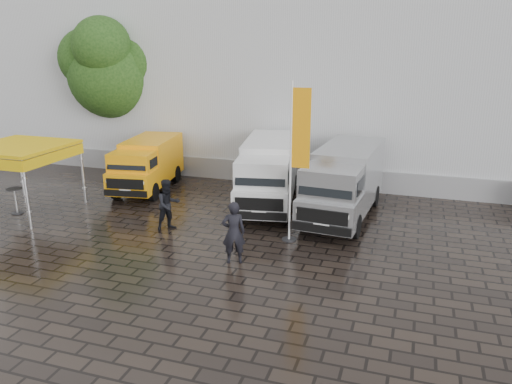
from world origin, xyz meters
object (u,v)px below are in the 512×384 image
Objects in this scene: van_white at (269,174)px; canopy_tent at (18,149)px; van_yellow at (147,166)px; flagpole at (296,154)px; person_tent at (168,205)px; van_silver at (344,184)px; person_front at (234,233)px; cocktail_table at (16,201)px.

canopy_tent is at bearing -167.90° from van_white.
van_white is at bearing -12.98° from van_yellow.
van_yellow is 5.93m from van_white.
van_white is 4.31m from flagpole.
canopy_tent is at bearing -178.30° from flagpole.
person_tent is at bearing -135.11° from van_white.
van_yellow is 0.91× the size of flagpole.
van_white is at bearing 22.53° from canopy_tent.
van_silver is 3.28× the size of person_tent.
van_white is at bearing -106.77° from person_front.
cocktail_table is (-12.33, -3.61, -0.81)m from van_silver.
van_silver is (9.06, -0.96, 0.20)m from van_yellow.
person_front reaches higher than cocktail_table.
van_yellow is 4.71× the size of cocktail_table.
flagpole is 5.18× the size of cocktail_table.
cocktail_table is 0.53× the size of person_front.
person_front is (0.61, -5.72, -0.33)m from van_white.
canopy_tent reaches higher than van_yellow.
cocktail_table is at bearing 128.85° from person_tent.
person_front is (9.68, -1.96, -1.56)m from canopy_tent.
van_white is at bearing 24.22° from cocktail_table.
flagpole is at bearing -34.92° from van_yellow.
van_white is at bearing 119.75° from flagpole.
cocktail_table is at bearing -159.37° from van_silver.
person_tent is at bearing -53.72° from person_front.
van_yellow is at bearing 178.27° from van_silver.
van_white reaches higher than cocktail_table.
flagpole is (11.03, 0.33, 0.49)m from canopy_tent.
van_white is 10.09m from cocktail_table.
person_tent is (6.56, 0.34, 0.42)m from cocktail_table.
van_silver reaches higher than van_white.
person_front is 1.05× the size of person_tent.
van_silver is 12.87m from cocktail_table.
van_yellow is at bearing 53.07° from canopy_tent.
flagpole is at bearing -107.93° from van_silver.
flagpole reaches higher than van_white.
van_white is 1.13× the size of flagpole.
person_front is (-2.54, -5.20, -0.34)m from van_silver.
person_front is at bearing -84.98° from person_tent.
van_yellow is 0.80× the size of van_silver.
van_silver is 5.80m from person_front.
canopy_tent is at bearing -160.83° from van_silver.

